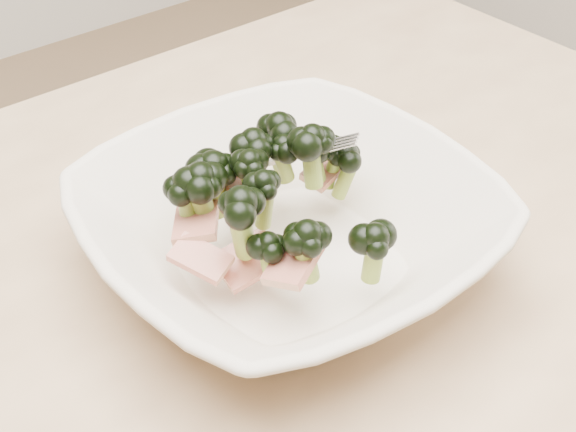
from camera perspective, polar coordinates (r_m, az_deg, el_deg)
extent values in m
cube|color=tan|center=(0.61, -6.16, -9.87)|extent=(1.20, 0.80, 0.04)
cylinder|color=tan|center=(1.32, 5.94, -0.62)|extent=(0.06, 0.06, 0.71)
imported|color=beige|center=(0.62, 0.00, -0.90)|extent=(0.32, 0.32, 0.08)
cylinder|color=olive|center=(0.62, 1.71, 3.69)|extent=(0.01, 0.02, 0.04)
ellipsoid|color=black|center=(0.61, 1.75, 5.61)|extent=(0.04, 0.04, 0.03)
cylinder|color=olive|center=(0.63, -5.17, 1.56)|extent=(0.02, 0.02, 0.04)
ellipsoid|color=black|center=(0.61, -5.31, 3.56)|extent=(0.04, 0.04, 0.03)
cylinder|color=olive|center=(0.64, -2.42, 3.54)|extent=(0.02, 0.02, 0.04)
ellipsoid|color=black|center=(0.63, -2.48, 5.33)|extent=(0.04, 0.04, 0.03)
cylinder|color=olive|center=(0.61, -2.67, 2.37)|extent=(0.02, 0.02, 0.03)
ellipsoid|color=black|center=(0.60, -2.73, 3.91)|extent=(0.03, 0.03, 0.03)
cylinder|color=olive|center=(0.57, -3.25, -1.32)|extent=(0.03, 0.02, 0.05)
ellipsoid|color=black|center=(0.55, -3.36, 1.00)|extent=(0.04, 0.04, 0.03)
cylinder|color=olive|center=(0.58, -1.67, 0.59)|extent=(0.01, 0.02, 0.04)
ellipsoid|color=black|center=(0.57, -1.71, 2.44)|extent=(0.03, 0.03, 0.02)
cylinder|color=olive|center=(0.59, 6.07, -3.19)|extent=(0.02, 0.01, 0.03)
ellipsoid|color=black|center=(0.57, 6.22, -1.51)|extent=(0.04, 0.04, 0.03)
cylinder|color=olive|center=(0.61, -6.06, 0.68)|extent=(0.02, 0.02, 0.04)
ellipsoid|color=black|center=(0.60, -6.23, 2.75)|extent=(0.04, 0.04, 0.03)
cylinder|color=olive|center=(0.66, 4.12, 2.73)|extent=(0.02, 0.02, 0.04)
ellipsoid|color=black|center=(0.65, 4.21, 4.45)|extent=(0.03, 0.03, 0.02)
cylinder|color=olive|center=(0.67, 3.20, 3.43)|extent=(0.02, 0.02, 0.04)
ellipsoid|color=black|center=(0.65, 3.27, 5.07)|extent=(0.03, 0.03, 0.02)
cylinder|color=olive|center=(0.56, 1.34, -3.24)|extent=(0.02, 0.02, 0.04)
ellipsoid|color=black|center=(0.55, 1.38, -1.32)|extent=(0.04, 0.04, 0.03)
cylinder|color=olive|center=(0.64, -0.32, 3.65)|extent=(0.02, 0.01, 0.03)
ellipsoid|color=black|center=(0.63, -0.33, 5.08)|extent=(0.03, 0.03, 0.02)
cylinder|color=olive|center=(0.66, -0.61, 4.26)|extent=(0.02, 0.02, 0.05)
ellipsoid|color=black|center=(0.65, -0.63, 6.45)|extent=(0.04, 0.04, 0.03)
cylinder|color=olive|center=(0.65, 2.03, 3.52)|extent=(0.01, 0.02, 0.04)
ellipsoid|color=black|center=(0.64, 2.07, 5.09)|extent=(0.03, 0.03, 0.02)
cylinder|color=olive|center=(0.61, -7.10, 0.08)|extent=(0.02, 0.03, 0.05)
ellipsoid|color=black|center=(0.60, -7.30, 2.19)|extent=(0.03, 0.03, 0.03)
cylinder|color=olive|center=(0.57, -1.40, -3.18)|extent=(0.01, 0.02, 0.02)
ellipsoid|color=black|center=(0.56, -1.43, -1.97)|extent=(0.03, 0.03, 0.02)
cube|color=maroon|center=(0.63, -3.22, 1.99)|extent=(0.04, 0.05, 0.02)
cube|color=maroon|center=(0.67, 2.63, 3.30)|extent=(0.04, 0.03, 0.02)
cube|color=maroon|center=(0.58, -6.24, -3.02)|extent=(0.04, 0.05, 0.02)
cube|color=maroon|center=(0.60, -2.84, -3.14)|extent=(0.05, 0.04, 0.02)
cube|color=maroon|center=(0.56, 0.51, -3.13)|extent=(0.06, 0.05, 0.02)
cube|color=maroon|center=(0.61, -6.55, -0.42)|extent=(0.06, 0.06, 0.02)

